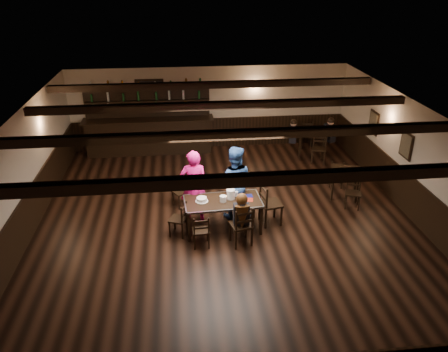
{
  "coord_description": "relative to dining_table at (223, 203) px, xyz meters",
  "views": [
    {
      "loc": [
        -1.03,
        -8.88,
        5.51
      ],
      "look_at": [
        -0.04,
        0.2,
        1.14
      ],
      "focal_mm": 35.0,
      "sensor_mm": 36.0,
      "label": 1
    }
  ],
  "objects": [
    {
      "name": "ground",
      "position": [
        0.12,
        0.26,
        -0.68
      ],
      "size": [
        10.0,
        10.0,
        0.0
      ],
      "primitive_type": "plane",
      "color": "black",
      "rests_on": "ground"
    },
    {
      "name": "room_shell",
      "position": [
        0.13,
        0.3,
        1.06
      ],
      "size": [
        9.02,
        10.02,
        2.71
      ],
      "color": "beige",
      "rests_on": "ground"
    },
    {
      "name": "dining_table",
      "position": [
        0.0,
        0.0,
        0.0
      ],
      "size": [
        1.79,
        0.97,
        0.75
      ],
      "color": "black",
      "rests_on": "ground"
    },
    {
      "name": "chair_near_left",
      "position": [
        -0.54,
        -0.69,
        -0.23
      ],
      "size": [
        0.37,
        0.36,
        0.77
      ],
      "color": "black",
      "rests_on": "ground"
    },
    {
      "name": "chair_near_right",
      "position": [
        0.35,
        -0.71,
        -0.14
      ],
      "size": [
        0.52,
        0.51,
        0.94
      ],
      "color": "black",
      "rests_on": "ground"
    },
    {
      "name": "chair_end_left",
      "position": [
        -0.96,
        -0.15,
        -0.21
      ],
      "size": [
        0.47,
        0.48,
        0.8
      ],
      "color": "black",
      "rests_on": "ground"
    },
    {
      "name": "chair_end_right",
      "position": [
        1.06,
        0.13,
        -0.08
      ],
      "size": [
        0.54,
        0.56,
        1.03
      ],
      "color": "black",
      "rests_on": "ground"
    },
    {
      "name": "chair_far_pushed",
      "position": [
        -0.97,
        1.27,
        -0.22
      ],
      "size": [
        0.5,
        0.5,
        0.8
      ],
      "color": "black",
      "rests_on": "ground"
    },
    {
      "name": "woman_pink",
      "position": [
        -0.63,
        0.51,
        0.21
      ],
      "size": [
        0.66,
        0.44,
        1.79
      ],
      "primitive_type": "imported",
      "rotation": [
        0.0,
        0.0,
        3.12
      ],
      "color": "#E71C80",
      "rests_on": "ground"
    },
    {
      "name": "man_blue",
      "position": [
        0.33,
        0.55,
        0.23
      ],
      "size": [
        0.99,
        0.83,
        1.83
      ],
      "primitive_type": "imported",
      "rotation": [
        0.0,
        0.0,
        2.97
      ],
      "color": "navy",
      "rests_on": "ground"
    },
    {
      "name": "seated_person",
      "position": [
        0.33,
        -0.65,
        0.14
      ],
      "size": [
        0.33,
        0.5,
        0.82
      ],
      "color": "black",
      "rests_on": "ground"
    },
    {
      "name": "cake",
      "position": [
        -0.48,
        0.01,
        0.11
      ],
      "size": [
        0.29,
        0.29,
        0.09
      ],
      "color": "white",
      "rests_on": "dining_table"
    },
    {
      "name": "plate_stack_a",
      "position": [
        0.0,
        -0.05,
        0.14
      ],
      "size": [
        0.15,
        0.15,
        0.14
      ],
      "primitive_type": "cylinder",
      "color": "white",
      "rests_on": "dining_table"
    },
    {
      "name": "plate_stack_b",
      "position": [
        0.19,
        0.08,
        0.18
      ],
      "size": [
        0.19,
        0.19,
        0.23
      ],
      "primitive_type": "cylinder",
      "color": "white",
      "rests_on": "dining_table"
    },
    {
      "name": "tea_light",
      "position": [
        0.1,
        0.11,
        0.09
      ],
      "size": [
        0.05,
        0.05,
        0.06
      ],
      "color": "#A5A8AD",
      "rests_on": "dining_table"
    },
    {
      "name": "salt_shaker",
      "position": [
        0.4,
        -0.08,
        0.12
      ],
      "size": [
        0.04,
        0.04,
        0.1
      ],
      "primitive_type": "cylinder",
      "color": "silver",
      "rests_on": "dining_table"
    },
    {
      "name": "pepper_shaker",
      "position": [
        0.46,
        -0.07,
        0.11
      ],
      "size": [
        0.03,
        0.03,
        0.08
      ],
      "primitive_type": "cylinder",
      "color": "#A5A8AD",
      "rests_on": "dining_table"
    },
    {
      "name": "drink_glass",
      "position": [
        0.34,
        0.16,
        0.13
      ],
      "size": [
        0.08,
        0.08,
        0.12
      ],
      "primitive_type": "cylinder",
      "color": "silver",
      "rests_on": "dining_table"
    },
    {
      "name": "menu_red",
      "position": [
        0.55,
        -0.02,
        0.07
      ],
      "size": [
        0.32,
        0.25,
        0.0
      ],
      "primitive_type": "cube",
      "rotation": [
        0.0,
        0.0,
        -0.19
      ],
      "color": "maroon",
      "rests_on": "dining_table"
    },
    {
      "name": "menu_blue",
      "position": [
        0.58,
        0.15,
        0.07
      ],
      "size": [
        0.26,
        0.19,
        0.0
      ],
      "primitive_type": "cube",
      "rotation": [
        0.0,
        0.0,
        0.04
      ],
      "color": "#0F114F",
      "rests_on": "dining_table"
    },
    {
      "name": "bar_counter",
      "position": [
        -1.88,
        4.98,
        0.04
      ],
      "size": [
        4.16,
        0.7,
        2.2
      ],
      "color": "black",
      "rests_on": "ground"
    },
    {
      "name": "back_table_a",
      "position": [
        3.37,
        1.27,
        -0.04
      ],
      "size": [
        0.95,
        0.95,
        0.75
      ],
      "color": "black",
      "rests_on": "ground"
    },
    {
      "name": "back_table_b",
      "position": [
        3.36,
        4.2,
        -0.03
      ],
      "size": [
        1.12,
        1.12,
        0.75
      ],
      "color": "black",
      "rests_on": "ground"
    },
    {
      "name": "bg_patron_left",
      "position": [
        2.69,
        4.18,
        0.16
      ],
      "size": [
        0.31,
        0.41,
        0.75
      ],
      "color": "black",
      "rests_on": "ground"
    },
    {
      "name": "bg_patron_right",
      "position": [
        3.87,
        4.11,
        0.17
      ],
      "size": [
        0.35,
        0.43,
        0.78
      ],
      "color": "black",
      "rests_on": "ground"
    }
  ]
}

